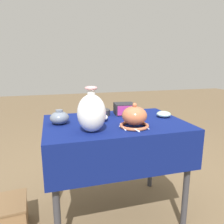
# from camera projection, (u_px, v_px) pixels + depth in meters

# --- Properties ---
(ground_plane) EXTENTS (14.00, 14.00, 0.00)m
(ground_plane) POSITION_uv_depth(u_px,v_px,m) (114.00, 212.00, 1.81)
(ground_plane) COLOR brown
(display_table) EXTENTS (1.03, 0.71, 0.79)m
(display_table) POSITION_uv_depth(u_px,v_px,m) (115.00, 134.00, 1.64)
(display_table) COLOR #38383D
(display_table) RESTS_ON ground_plane
(vase_tall_bulbous) EXTENTS (0.18, 0.18, 0.29)m
(vase_tall_bulbous) POSITION_uv_depth(u_px,v_px,m) (92.00, 113.00, 1.38)
(vase_tall_bulbous) COLOR white
(vase_tall_bulbous) RESTS_ON display_table
(vase_dome_bell) EXTENTS (0.21, 0.22, 0.18)m
(vase_dome_bell) POSITION_uv_depth(u_px,v_px,m) (134.00, 118.00, 1.48)
(vase_dome_bell) COLOR #BC6642
(vase_dome_bell) RESTS_ON display_table
(mosaic_tile_box) EXTENTS (0.17, 0.16, 0.09)m
(mosaic_tile_box) POSITION_uv_depth(u_px,v_px,m) (124.00, 109.00, 1.85)
(mosaic_tile_box) COLOR #232328
(mosaic_tile_box) RESTS_ON display_table
(jar_round_slate) EXTENTS (0.13, 0.13, 0.10)m
(jar_round_slate) POSITION_uv_depth(u_px,v_px,m) (60.00, 118.00, 1.56)
(jar_round_slate) COLOR slate
(jar_round_slate) RESTS_ON display_table
(pot_squat_charcoal) EXTENTS (0.14, 0.14, 0.05)m
(pot_squat_charcoal) POSITION_uv_depth(u_px,v_px,m) (102.00, 112.00, 1.82)
(pot_squat_charcoal) COLOR #2D2D33
(pot_squat_charcoal) RESTS_ON display_table
(bowl_shallow_celadon) EXTENTS (0.11, 0.11, 0.05)m
(bowl_shallow_celadon) POSITION_uv_depth(u_px,v_px,m) (164.00, 114.00, 1.76)
(bowl_shallow_celadon) COLOR #A8CCB7
(bowl_shallow_celadon) RESTS_ON display_table
(bowl_shallow_ivory) EXTENTS (0.15, 0.15, 0.06)m
(bowl_shallow_ivory) POSITION_uv_depth(u_px,v_px,m) (98.00, 117.00, 1.65)
(bowl_shallow_ivory) COLOR white
(bowl_shallow_ivory) RESTS_ON display_table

